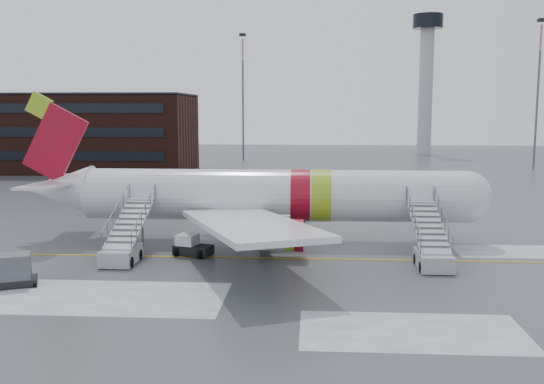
# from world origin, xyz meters

# --- Properties ---
(ground) EXTENTS (260.00, 260.00, 0.00)m
(ground) POSITION_xyz_m (0.00, 0.00, 0.00)
(ground) COLOR #494C4F
(ground) RESTS_ON ground
(airliner) EXTENTS (35.03, 32.97, 11.18)m
(airliner) POSITION_xyz_m (1.71, 4.31, 3.42)
(airliner) COLOR silver
(airliner) RESTS_ON ground
(airstair_fwd) EXTENTS (2.05, 7.70, 3.48)m
(airstair_fwd) POSITION_xyz_m (13.06, -2.23, 1.06)
(airstair_fwd) COLOR #A4A7AB
(airstair_fwd) RESTS_ON ground
(airstair_aft) EXTENTS (2.05, 7.70, 3.48)m
(airstair_aft) POSITION_xyz_m (-6.70, -2.23, 1.06)
(airstair_aft) COLOR #A6A9AD
(airstair_aft) RESTS_ON ground
(pushback_tug) EXTENTS (2.79, 2.41, 1.43)m
(pushback_tug) POSITION_xyz_m (-2.63, -0.55, 0.63)
(pushback_tug) COLOR black
(pushback_tug) RESTS_ON ground
(uld_container) EXTENTS (2.66, 2.35, 1.81)m
(uld_container) POSITION_xyz_m (-11.01, -8.26, 0.84)
(uld_container) COLOR black
(uld_container) RESTS_ON ground
(terminal_building) EXTENTS (62.00, 16.11, 12.30)m
(terminal_building) POSITION_xyz_m (-45.00, 54.98, 6.20)
(terminal_building) COLOR #3F1E16
(terminal_building) RESTS_ON ground
(control_tower) EXTENTS (6.40, 6.40, 30.00)m
(control_tower) POSITION_xyz_m (30.00, 95.00, 18.75)
(control_tower) COLOR #B2B5BA
(control_tower) RESTS_ON ground
(light_mast_far_ne) EXTENTS (1.20, 1.20, 24.25)m
(light_mast_far_ne) POSITION_xyz_m (42.00, 62.00, 13.84)
(light_mast_far_ne) COLOR #595B60
(light_mast_far_ne) RESTS_ON ground
(light_mast_far_n) EXTENTS (1.20, 1.20, 24.25)m
(light_mast_far_n) POSITION_xyz_m (-8.00, 78.00, 13.84)
(light_mast_far_n) COLOR #595B60
(light_mast_far_n) RESTS_ON ground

